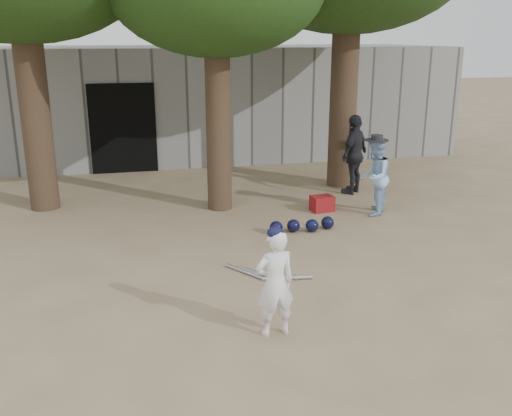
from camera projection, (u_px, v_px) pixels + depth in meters
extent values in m
plane|color=#937C5E|center=(228.00, 303.00, 7.35)|extent=(70.00, 70.00, 0.00)
imported|color=white|center=(275.00, 283.00, 6.43)|extent=(0.50, 0.36, 1.27)
imported|color=#99C2ED|center=(375.00, 177.00, 10.81)|extent=(0.86, 0.90, 1.47)
imported|color=black|center=(354.00, 154.00, 12.24)|extent=(1.02, 0.98, 1.71)
cube|color=maroon|center=(322.00, 204.00, 11.17)|extent=(0.46, 0.37, 0.30)
cube|color=gray|center=(171.00, 110.00, 14.37)|extent=(16.00, 0.35, 3.00)
cube|color=black|center=(123.00, 129.00, 14.04)|extent=(1.60, 0.08, 2.20)
cube|color=slate|center=(163.00, 99.00, 16.70)|extent=(16.00, 5.00, 3.00)
sphere|color=black|center=(276.00, 227.00, 9.89)|extent=(0.23, 0.23, 0.23)
sphere|color=black|center=(293.00, 226.00, 9.98)|extent=(0.23, 0.23, 0.23)
sphere|color=black|center=(312.00, 226.00, 9.99)|extent=(0.23, 0.23, 0.23)
sphere|color=black|center=(328.00, 223.00, 10.14)|extent=(0.23, 0.23, 0.23)
cylinder|color=#AFAFB6|center=(245.00, 271.00, 8.27)|extent=(0.46, 0.62, 0.06)
cylinder|color=#AFAFB6|center=(258.00, 274.00, 8.20)|extent=(0.50, 0.59, 0.06)
cylinder|color=#AFAFB6|center=(273.00, 276.00, 8.13)|extent=(0.67, 0.38, 0.06)
cylinder|color=#AFAFB6|center=(287.00, 278.00, 8.05)|extent=(0.72, 0.15, 0.06)
cylinder|color=brown|center=(30.00, 67.00, 10.61)|extent=(0.56, 0.56, 5.50)
cylinder|color=brown|center=(218.00, 80.00, 10.67)|extent=(0.48, 0.48, 5.00)
cylinder|color=brown|center=(345.00, 55.00, 12.31)|extent=(0.60, 0.60, 5.80)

